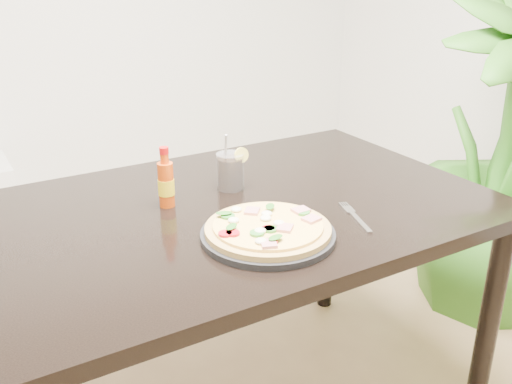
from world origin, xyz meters
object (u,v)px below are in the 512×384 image
hot_sauce_bottle (166,183)px  cola_cup (230,172)px  fork (354,216)px  houseplant (504,157)px  pizza (267,228)px  plate (268,235)px  dining_table (234,232)px

hot_sauce_bottle → cola_cup: (0.21, 0.03, -0.02)m
fork → houseplant: houseplant is taller
pizza → cola_cup: (0.08, 0.33, 0.02)m
plate → cola_cup: size_ratio=1.87×
pizza → cola_cup: size_ratio=1.74×
dining_table → plate: (-0.02, -0.22, 0.09)m
fork → houseplant: size_ratio=0.14×
plate → fork: 0.26m
cola_cup → pizza: bearing=-103.0°
cola_cup → plate: bearing=-102.8°
dining_table → cola_cup: 0.18m
hot_sauce_bottle → cola_cup: bearing=7.3°
pizza → cola_cup: bearing=77.0°
pizza → plate: bearing=-1.7°
plate → hot_sauce_bottle: size_ratio=1.95×
pizza → houseplant: houseplant is taller
pizza → hot_sauce_bottle: 0.33m
dining_table → cola_cup: (0.05, 0.11, 0.13)m
dining_table → pizza: pizza is taller
pizza → dining_table: bearing=83.5°
plate → pizza: pizza is taller
hot_sauce_bottle → fork: size_ratio=0.90×
cola_cup → houseplant: 1.22m
hot_sauce_bottle → cola_cup: 0.21m
pizza → houseplant: size_ratio=0.23×
cola_cup → hot_sauce_bottle: bearing=-172.7°
dining_table → fork: (0.23, -0.23, 0.09)m
hot_sauce_bottle → fork: (0.39, -0.31, -0.06)m
dining_table → hot_sauce_bottle: bearing=151.7°
pizza → hot_sauce_bottle: bearing=113.8°
dining_table → hot_sauce_bottle: 0.23m
hot_sauce_bottle → houseplant: size_ratio=0.13×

